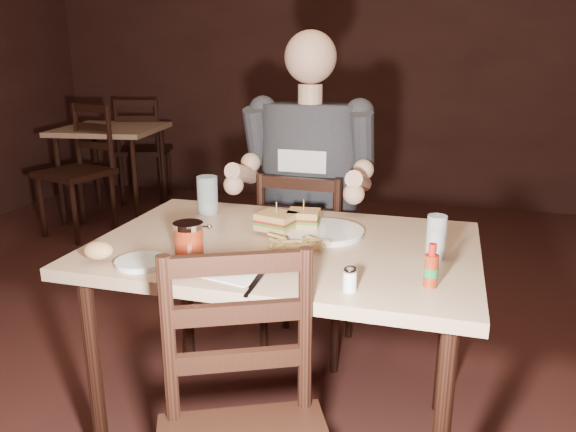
% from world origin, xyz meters
% --- Properties ---
extents(room_shell, '(7.00, 7.00, 7.00)m').
position_xyz_m(room_shell, '(0.00, 0.00, 1.40)').
color(room_shell, black).
rests_on(room_shell, ground).
extents(main_table, '(1.29, 0.88, 0.77)m').
position_xyz_m(main_table, '(0.16, 0.01, 0.69)').
color(main_table, tan).
rests_on(main_table, ground).
extents(bg_table, '(0.88, 0.88, 0.77)m').
position_xyz_m(bg_table, '(-2.00, 2.50, 0.68)').
color(bg_table, tan).
rests_on(bg_table, ground).
extents(chair_far, '(0.44, 0.47, 0.89)m').
position_xyz_m(chair_far, '(0.10, 0.68, 0.45)').
color(chair_far, black).
rests_on(chair_far, ground).
extents(bg_chair_far, '(0.56, 0.59, 0.97)m').
position_xyz_m(bg_chair_far, '(-2.00, 3.05, 0.48)').
color(bg_chair_far, black).
rests_on(bg_chair_far, ground).
extents(bg_chair_near, '(0.58, 0.61, 0.99)m').
position_xyz_m(bg_chair_near, '(-2.00, 1.95, 0.50)').
color(bg_chair_near, black).
rests_on(bg_chair_near, ground).
extents(diner, '(0.61, 0.49, 1.01)m').
position_xyz_m(diner, '(0.10, 0.62, 0.97)').
color(diner, '#323238').
rests_on(diner, chair_far).
extents(dinner_plate, '(0.28, 0.28, 0.02)m').
position_xyz_m(dinner_plate, '(0.27, 0.13, 0.78)').
color(dinner_plate, white).
rests_on(dinner_plate, main_table).
extents(sandwich_left, '(0.15, 0.14, 0.11)m').
position_xyz_m(sandwich_left, '(0.10, 0.10, 0.84)').
color(sandwich_left, tan).
rests_on(sandwich_left, dinner_plate).
extents(sandwich_right, '(0.12, 0.10, 0.10)m').
position_xyz_m(sandwich_right, '(0.19, 0.16, 0.83)').
color(sandwich_right, tan).
rests_on(sandwich_right, dinner_plate).
extents(fries_pile, '(0.22, 0.16, 0.04)m').
position_xyz_m(fries_pile, '(0.21, -0.06, 0.80)').
color(fries_pile, tan).
rests_on(fries_pile, dinner_plate).
extents(ketchup_dollop, '(0.05, 0.05, 0.01)m').
position_xyz_m(ketchup_dollop, '(0.24, 0.03, 0.79)').
color(ketchup_dollop, maroon).
rests_on(ketchup_dollop, dinner_plate).
extents(glass_left, '(0.08, 0.08, 0.15)m').
position_xyz_m(glass_left, '(-0.23, 0.28, 0.84)').
color(glass_left, silver).
rests_on(glass_left, main_table).
extents(glass_right, '(0.06, 0.06, 0.14)m').
position_xyz_m(glass_right, '(0.64, -0.01, 0.84)').
color(glass_right, silver).
rests_on(glass_right, main_table).
extents(hot_sauce, '(0.04, 0.04, 0.12)m').
position_xyz_m(hot_sauce, '(0.63, -0.24, 0.83)').
color(hot_sauce, maroon).
rests_on(hot_sauce, main_table).
extents(salt_shaker, '(0.04, 0.04, 0.07)m').
position_xyz_m(salt_shaker, '(0.42, -0.32, 0.80)').
color(salt_shaker, white).
rests_on(salt_shaker, main_table).
extents(syrup_dispenser, '(0.10, 0.10, 0.12)m').
position_xyz_m(syrup_dispenser, '(-0.09, -0.21, 0.83)').
color(syrup_dispenser, maroon).
rests_on(syrup_dispenser, main_table).
extents(napkin, '(0.20, 0.19, 0.00)m').
position_xyz_m(napkin, '(0.08, -0.28, 0.77)').
color(napkin, white).
rests_on(napkin, main_table).
extents(knife, '(0.01, 0.21, 0.01)m').
position_xyz_m(knife, '(0.17, -0.33, 0.78)').
color(knife, silver).
rests_on(knife, napkin).
extents(fork, '(0.01, 0.14, 0.00)m').
position_xyz_m(fork, '(0.16, -0.32, 0.78)').
color(fork, silver).
rests_on(fork, napkin).
extents(side_plate, '(0.15, 0.15, 0.01)m').
position_xyz_m(side_plate, '(-0.21, -0.29, 0.78)').
color(side_plate, white).
rests_on(side_plate, main_table).
extents(bread_roll, '(0.09, 0.08, 0.05)m').
position_xyz_m(bread_roll, '(-0.35, -0.30, 0.81)').
color(bread_roll, tan).
rests_on(bread_roll, side_plate).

